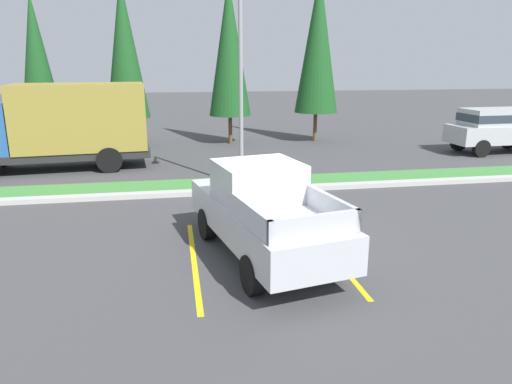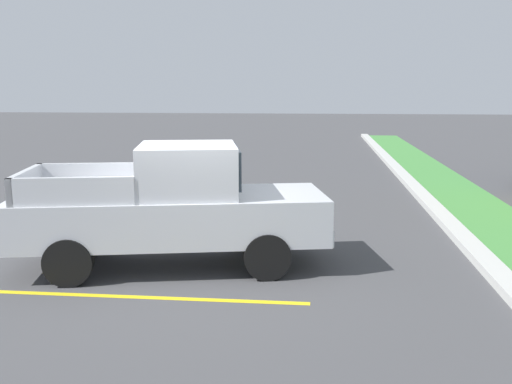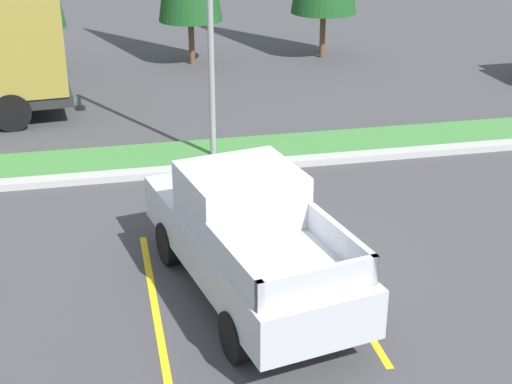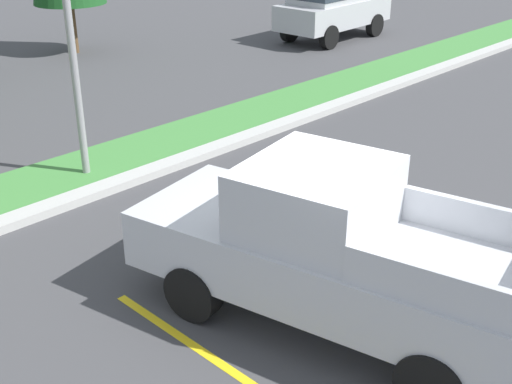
{
  "view_description": "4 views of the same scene",
  "coord_description": "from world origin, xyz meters",
  "px_view_note": "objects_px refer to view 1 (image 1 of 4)",
  "views": [
    {
      "loc": [
        -2.1,
        -10.11,
        4.23
      ],
      "look_at": [
        -0.09,
        1.27,
        1.04
      ],
      "focal_mm": 33.24,
      "sensor_mm": 36.0,
      "label": 1
    },
    {
      "loc": [
        9.19,
        2.07,
        3.04
      ],
      "look_at": [
        -1.14,
        0.97,
        1.16
      ],
      "focal_mm": 40.61,
      "sensor_mm": 36.0,
      "label": 2
    },
    {
      "loc": [
        -2.38,
        -11.04,
        6.64
      ],
      "look_at": [
        0.3,
        1.45,
        0.99
      ],
      "focal_mm": 53.68,
      "sensor_mm": 36.0,
      "label": 3
    },
    {
      "loc": [
        -5.87,
        -4.51,
        5.08
      ],
      "look_at": [
        0.43,
        1.59,
        0.96
      ],
      "focal_mm": 46.32,
      "sensor_mm": 36.0,
      "label": 4
    }
  ],
  "objects_px": {
    "cargo_truck_distant": "(64,124)",
    "suv_distant": "(497,127)",
    "pickup_truck_main": "(262,212)",
    "cypress_tree_leftmost": "(37,59)",
    "cypress_tree_left_inner": "(124,49)",
    "cypress_tree_center": "(229,48)",
    "cypress_tree_right_inner": "(318,42)",
    "street_light": "(241,66)"
  },
  "relations": [
    {
      "from": "cargo_truck_distant",
      "to": "suv_distant",
      "type": "relative_size",
      "value": 1.5
    },
    {
      "from": "suv_distant",
      "to": "cargo_truck_distant",
      "type": "bearing_deg",
      "value": -179.36
    },
    {
      "from": "pickup_truck_main",
      "to": "suv_distant",
      "type": "relative_size",
      "value": 1.18
    },
    {
      "from": "cargo_truck_distant",
      "to": "cypress_tree_leftmost",
      "type": "bearing_deg",
      "value": 111.85
    },
    {
      "from": "suv_distant",
      "to": "cypress_tree_left_inner",
      "type": "height_order",
      "value": "cypress_tree_left_inner"
    },
    {
      "from": "suv_distant",
      "to": "cypress_tree_center",
      "type": "height_order",
      "value": "cypress_tree_center"
    },
    {
      "from": "cargo_truck_distant",
      "to": "cypress_tree_right_inner",
      "type": "relative_size",
      "value": 0.79
    },
    {
      "from": "cargo_truck_distant",
      "to": "cypress_tree_leftmost",
      "type": "height_order",
      "value": "cypress_tree_leftmost"
    },
    {
      "from": "pickup_truck_main",
      "to": "street_light",
      "type": "relative_size",
      "value": 0.78
    },
    {
      "from": "suv_distant",
      "to": "street_light",
      "type": "height_order",
      "value": "street_light"
    },
    {
      "from": "cargo_truck_distant",
      "to": "pickup_truck_main",
      "type": "bearing_deg",
      "value": -58.96
    },
    {
      "from": "cypress_tree_right_inner",
      "to": "suv_distant",
      "type": "bearing_deg",
      "value": -32.49
    },
    {
      "from": "cypress_tree_leftmost",
      "to": "suv_distant",
      "type": "bearing_deg",
      "value": -12.37
    },
    {
      "from": "suv_distant",
      "to": "street_light",
      "type": "bearing_deg",
      "value": -161.46
    },
    {
      "from": "street_light",
      "to": "cypress_tree_leftmost",
      "type": "relative_size",
      "value": 0.96
    },
    {
      "from": "cypress_tree_left_inner",
      "to": "cypress_tree_right_inner",
      "type": "relative_size",
      "value": 0.93
    },
    {
      "from": "pickup_truck_main",
      "to": "cypress_tree_leftmost",
      "type": "bearing_deg",
      "value": 118.21
    },
    {
      "from": "cargo_truck_distant",
      "to": "cypress_tree_left_inner",
      "type": "relative_size",
      "value": 0.85
    },
    {
      "from": "cypress_tree_leftmost",
      "to": "cypress_tree_left_inner",
      "type": "bearing_deg",
      "value": 2.22
    },
    {
      "from": "pickup_truck_main",
      "to": "cargo_truck_distant",
      "type": "xyz_separation_m",
      "value": [
        -6.13,
        10.19,
        0.81
      ]
    },
    {
      "from": "suv_distant",
      "to": "cypress_tree_right_inner",
      "type": "relative_size",
      "value": 0.53
    },
    {
      "from": "cypress_tree_left_inner",
      "to": "street_light",
      "type": "bearing_deg",
      "value": -64.05
    },
    {
      "from": "cypress_tree_center",
      "to": "street_light",
      "type": "bearing_deg",
      "value": -94.46
    },
    {
      "from": "cypress_tree_center",
      "to": "cypress_tree_right_inner",
      "type": "xyz_separation_m",
      "value": [
        4.66,
        -0.06,
        0.29
      ]
    },
    {
      "from": "pickup_truck_main",
      "to": "suv_distant",
      "type": "bearing_deg",
      "value": 38.02
    },
    {
      "from": "pickup_truck_main",
      "to": "cypress_tree_left_inner",
      "type": "distance_m",
      "value": 16.24
    },
    {
      "from": "cypress_tree_center",
      "to": "cypress_tree_right_inner",
      "type": "bearing_deg",
      "value": -0.68
    },
    {
      "from": "pickup_truck_main",
      "to": "cargo_truck_distant",
      "type": "relative_size",
      "value": 0.79
    },
    {
      "from": "cypress_tree_left_inner",
      "to": "cypress_tree_right_inner",
      "type": "bearing_deg",
      "value": -0.46
    },
    {
      "from": "cypress_tree_right_inner",
      "to": "pickup_truck_main",
      "type": "bearing_deg",
      "value": -110.94
    },
    {
      "from": "pickup_truck_main",
      "to": "cypress_tree_leftmost",
      "type": "distance_m",
      "value": 17.46
    },
    {
      "from": "pickup_truck_main",
      "to": "suv_distant",
      "type": "xyz_separation_m",
      "value": [
        13.32,
        10.41,
        0.2
      ]
    },
    {
      "from": "cypress_tree_leftmost",
      "to": "cypress_tree_right_inner",
      "type": "xyz_separation_m",
      "value": [
        13.92,
        0.08,
        0.85
      ]
    },
    {
      "from": "suv_distant",
      "to": "street_light",
      "type": "relative_size",
      "value": 0.66
    },
    {
      "from": "cypress_tree_leftmost",
      "to": "cypress_tree_right_inner",
      "type": "height_order",
      "value": "cypress_tree_right_inner"
    },
    {
      "from": "cypress_tree_left_inner",
      "to": "cargo_truck_distant",
      "type": "bearing_deg",
      "value": -112.58
    },
    {
      "from": "pickup_truck_main",
      "to": "cypress_tree_left_inner",
      "type": "xyz_separation_m",
      "value": [
        -4.02,
        15.27,
        3.81
      ]
    },
    {
      "from": "pickup_truck_main",
      "to": "cypress_tree_left_inner",
      "type": "height_order",
      "value": "cypress_tree_left_inner"
    },
    {
      "from": "pickup_truck_main",
      "to": "cypress_tree_right_inner",
      "type": "bearing_deg",
      "value": 69.06
    },
    {
      "from": "suv_distant",
      "to": "cypress_tree_right_inner",
      "type": "xyz_separation_m",
      "value": [
        -7.5,
        4.78,
        3.97
      ]
    },
    {
      "from": "street_light",
      "to": "cypress_tree_left_inner",
      "type": "distance_m",
      "value": 10.23
    },
    {
      "from": "cypress_tree_leftmost",
      "to": "cypress_tree_left_inner",
      "type": "relative_size",
      "value": 0.9
    }
  ]
}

